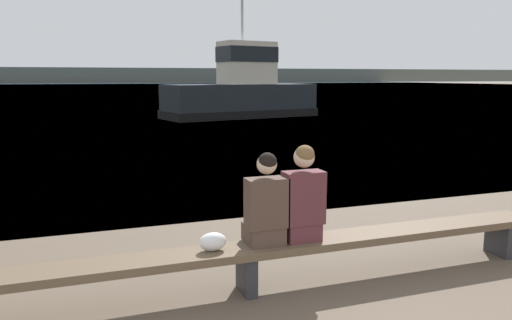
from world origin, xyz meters
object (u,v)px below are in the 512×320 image
at_px(person_left, 266,206).
at_px(shopping_bag, 213,242).
at_px(person_right, 302,199).
at_px(tugboat_red, 242,94).
at_px(bench_main, 247,255).

bearing_deg(person_left, shopping_bag, -179.97).
xyz_separation_m(person_right, tugboat_red, (6.26, 21.39, 0.34)).
bearing_deg(tugboat_red, bench_main, 149.91).
distance_m(person_left, shopping_bag, 0.64).
distance_m(person_right, tugboat_red, 22.29).
bearing_deg(shopping_bag, person_left, 0.03).
distance_m(bench_main, tugboat_red, 22.48).
height_order(person_left, shopping_bag, person_left).
relative_size(bench_main, tugboat_red, 0.81).
height_order(person_left, tugboat_red, tugboat_red).
bearing_deg(person_left, bench_main, -178.44).
bearing_deg(person_right, tugboat_red, 73.69).
xyz_separation_m(person_left, tugboat_red, (6.66, 21.38, 0.38)).
height_order(person_right, tugboat_red, tugboat_red).
height_order(bench_main, tugboat_red, tugboat_red).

